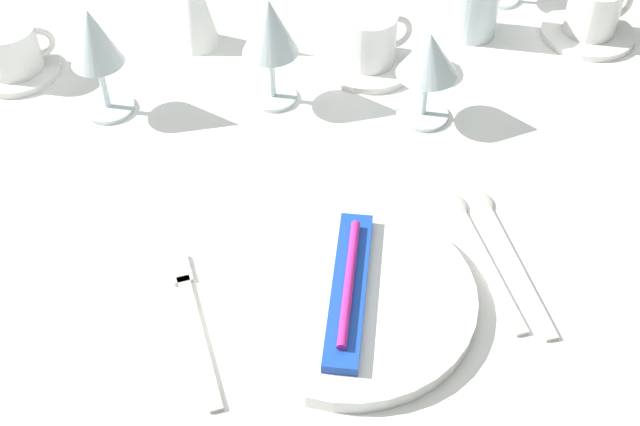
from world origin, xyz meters
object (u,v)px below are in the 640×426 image
coffee_cup_right (595,9)px  coffee_cup_far (370,38)px  wine_glass_far (428,59)px  wine_glass_left (270,31)px  fork_outer (194,320)px  wine_glass_right (94,43)px  coffee_cup_left (11,48)px  spoon_dessert (502,242)px  spoon_soup (474,242)px  dinner_plate (349,297)px  toothbrush_package (349,287)px

coffee_cup_right → coffee_cup_far: (-0.34, 0.01, 0.00)m
coffee_cup_right → wine_glass_far: wine_glass_far is taller
coffee_cup_right → wine_glass_left: (-0.49, -0.03, 0.06)m
fork_outer → wine_glass_right: size_ratio=1.35×
coffee_cup_left → wine_glass_far: 0.58m
spoon_dessert → coffee_cup_left: (-0.53, 0.48, 0.04)m
spoon_soup → wine_glass_right: 0.53m
spoon_soup → wine_glass_left: bearing=117.0°
fork_outer → spoon_dessert: (0.36, 0.02, 0.00)m
spoon_dessert → wine_glass_right: (-0.42, 0.36, 0.10)m
spoon_soup → coffee_cup_right: size_ratio=2.15×
fork_outer → coffee_cup_right: coffee_cup_right is taller
coffee_cup_far → wine_glass_left: wine_glass_left is taller
dinner_plate → spoon_soup: bearing=16.0°
spoon_dessert → spoon_soup: bearing=165.7°
spoon_soup → spoon_dessert: (0.03, -0.01, 0.00)m
fork_outer → wine_glass_left: wine_glass_left is taller
wine_glass_left → wine_glass_far: 0.21m
toothbrush_package → coffee_cup_left: 0.62m
spoon_soup → coffee_cup_left: bearing=136.7°
coffee_cup_right → wine_glass_left: wine_glass_left is taller
wine_glass_right → fork_outer: bearing=-81.6°
spoon_dessert → coffee_cup_far: 0.38m
coffee_cup_far → spoon_dessert: bearing=-83.1°
spoon_dessert → toothbrush_package: bearing=-168.5°
wine_glass_right → coffee_cup_left: bearing=135.0°
toothbrush_package → wine_glass_left: size_ratio=1.36×
coffee_cup_right → wine_glass_far: 0.33m
toothbrush_package → wine_glass_right: (-0.22, 0.40, 0.08)m
coffee_cup_far → wine_glass_far: bearing=-75.1°
toothbrush_package → coffee_cup_right: 0.63m
wine_glass_right → coffee_cup_right: bearing=-0.2°
dinner_plate → fork_outer: (-0.16, 0.02, -0.01)m
spoon_soup → wine_glass_right: size_ratio=1.41×
dinner_plate → coffee_cup_left: (-0.34, 0.52, 0.03)m
spoon_soup → coffee_cup_far: (-0.01, 0.36, 0.04)m
coffee_cup_far → coffee_cup_left: bearing=167.3°
toothbrush_package → coffee_cup_right: size_ratio=2.07×
spoon_dessert → wine_glass_right: size_ratio=1.49×
fork_outer → coffee_cup_right: (0.65, 0.38, 0.04)m
spoon_soup → wine_glass_far: bearing=85.1°
toothbrush_package → coffee_cup_far: coffee_cup_far is taller
coffee_cup_left → wine_glass_right: (0.12, -0.12, 0.06)m
fork_outer → wine_glass_right: bearing=98.4°
spoon_soup → spoon_dessert: bearing=-14.3°
coffee_cup_right → wine_glass_right: bearing=179.8°
spoon_dessert → wine_glass_right: bearing=138.7°
spoon_dessert → coffee_cup_far: size_ratio=2.24×
wine_glass_far → toothbrush_package: bearing=-123.1°
dinner_plate → fork_outer: size_ratio=1.31×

